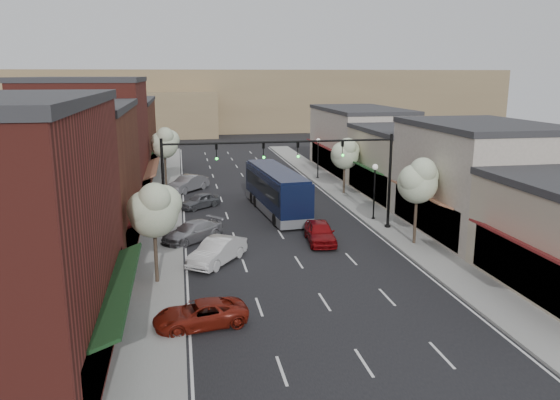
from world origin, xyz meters
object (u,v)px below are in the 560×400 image
red_hatchback (320,232)px  parked_car_e (188,183)px  parked_car_c (192,232)px  lamp_post_far (318,152)px  lamp_post_near (375,183)px  parked_car_a (200,314)px  parked_car_b (217,251)px  coach_bus (276,190)px  signal_mast_right (359,168)px  parked_car_d (200,201)px  tree_left_far (165,142)px  signal_mast_left (199,173)px  tree_right_far (345,153)px  tree_left_near (154,209)px  tree_right_near (419,180)px

red_hatchback → parked_car_e: (-8.45, 18.49, 0.03)m
parked_car_c → lamp_post_far: bearing=106.0°
lamp_post_near → parked_car_e: size_ratio=0.93×
parked_car_a → parked_car_b: bearing=160.7°
parked_car_b → parked_car_e: parked_car_e is taller
coach_bus → red_hatchback: bearing=-85.7°
signal_mast_right → parked_car_a: signal_mast_right is taller
coach_bus → parked_car_e: coach_bus is taller
parked_car_d → parked_car_b: bearing=-36.2°
parked_car_a → parked_car_e: (0.00, 29.69, 0.20)m
signal_mast_right → tree_left_far: size_ratio=1.34×
signal_mast_left → coach_bus: size_ratio=0.69×
tree_left_far → tree_right_far: bearing=-19.9°
tree_right_far → parked_car_e: (-14.55, 4.14, -3.21)m
signal_mast_left → signal_mast_right: bearing=0.0°
tree_right_far → parked_car_d: 14.37m
parked_car_c → parked_car_d: parked_car_c is taller
tree_right_far → parked_car_b: (-13.19, -17.20, -3.23)m
tree_right_far → tree_left_near: size_ratio=0.95×
signal_mast_left → tree_right_far: size_ratio=1.51×
tree_left_far → parked_car_a: tree_left_far is taller
tree_left_near → parked_car_c: tree_left_near is taller
signal_mast_left → parked_car_e: size_ratio=1.73×
parked_car_d → signal_mast_left: bearing=-40.0°
tree_right_near → tree_left_far: tree_left_far is taller
parked_car_e → parked_car_a: bearing=-49.0°
red_hatchback → parked_car_a: red_hatchback is taller
lamp_post_near → parked_car_b: lamp_post_near is taller
tree_right_near → parked_car_c: (-14.55, 3.60, -3.78)m
tree_left_near → parked_car_d: (2.94, 17.08, -3.58)m
tree_right_far → red_hatchback: size_ratio=1.23×
signal_mast_right → parked_car_e: bearing=126.3°
tree_right_near → parked_car_b: (-13.19, -1.20, -3.69)m
tree_right_near → coach_bus: tree_right_near is taller
tree_right_near → parked_car_e: 25.12m
tree_right_far → parked_car_a: (-14.55, -25.55, -3.40)m
lamp_post_far → parked_car_e: bearing=-164.4°
parked_car_d → lamp_post_far: bearing=91.9°
parked_car_c → parked_car_b: bearing=-23.9°
signal_mast_left → lamp_post_far: size_ratio=1.85×
signal_mast_left → parked_car_a: bearing=-92.4°
signal_mast_left → parked_car_a: (-0.58, -13.60, -4.04)m
tree_left_near → parked_car_a: bearing=-69.7°
tree_right_near → parked_car_c: tree_right_near is taller
signal_mast_right → tree_left_far: (-13.87, 17.95, -0.02)m
tree_right_far → parked_car_b: tree_right_far is taller
tree_right_near → lamp_post_near: 6.74m
tree_right_near → tree_left_far: bearing=127.0°
coach_bus → parked_car_b: 12.93m
tree_right_far → red_hatchback: 15.92m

